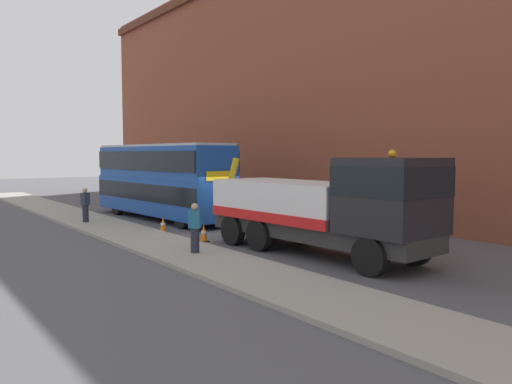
{
  "coord_description": "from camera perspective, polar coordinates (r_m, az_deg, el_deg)",
  "views": [
    {
      "loc": [
        18.55,
        -12.6,
        3.54
      ],
      "look_at": [
        2.12,
        -0.48,
        2.0
      ],
      "focal_mm": 35.39,
      "sensor_mm": 36.0,
      "label": 1
    }
  ],
  "objects": [
    {
      "name": "building_facade",
      "position": [
        27.57,
        10.75,
        13.69
      ],
      "size": [
        60.0,
        1.5,
        16.0
      ],
      "color": "brown",
      "rests_on": "ground_plane"
    },
    {
      "name": "ground_plane",
      "position": [
        22.7,
        -2.2,
        -4.66
      ],
      "size": [
        120.0,
        120.0,
        0.0
      ],
      "primitive_type": "plane",
      "color": "#4C4C51"
    },
    {
      "name": "pedestrian_bystander",
      "position": [
        17.49,
        -6.93,
        -4.12
      ],
      "size": [
        0.47,
        0.46,
        1.71
      ],
      "rotation": [
        0.0,
        0.0,
        2.34
      ],
      "color": "#232333",
      "rests_on": "near_kerb"
    },
    {
      "name": "recovery_tow_truck",
      "position": [
        17.51,
        7.75,
        -1.56
      ],
      "size": [
        10.2,
        3.13,
        3.67
      ],
      "rotation": [
        0.0,
        0.0,
        0.06
      ],
      "color": "#2D2D2D",
      "rests_on": "ground_plane"
    },
    {
      "name": "pedestrian_onlooker",
      "position": [
        26.59,
        -18.73,
        -1.43
      ],
      "size": [
        0.43,
        0.48,
        1.71
      ],
      "rotation": [
        0.0,
        0.0,
        0.55
      ],
      "color": "#232333",
      "rests_on": "near_kerb"
    },
    {
      "name": "double_decker_bus",
      "position": [
        27.93,
        -10.65,
        1.55
      ],
      "size": [
        11.14,
        3.15,
        4.06
      ],
      "rotation": [
        0.0,
        0.0,
        0.06
      ],
      "color": "#19479E",
      "rests_on": "ground_plane"
    },
    {
      "name": "traffic_cone_midway",
      "position": [
        20.51,
        -5.92,
        -4.68
      ],
      "size": [
        0.36,
        0.36,
        0.72
      ],
      "color": "orange",
      "rests_on": "ground_plane"
    },
    {
      "name": "near_kerb",
      "position": [
        20.66,
        -11.93,
        -5.44
      ],
      "size": [
        60.0,
        2.8,
        0.15
      ],
      "primitive_type": "cube",
      "color": "gray",
      "rests_on": "ground_plane"
    },
    {
      "name": "traffic_cone_near_bus",
      "position": [
        23.15,
        -10.46,
        -3.7
      ],
      "size": [
        0.36,
        0.36,
        0.72
      ],
      "color": "orange",
      "rests_on": "ground_plane"
    }
  ]
}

